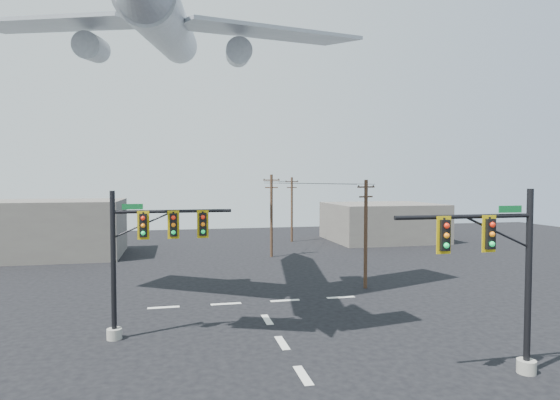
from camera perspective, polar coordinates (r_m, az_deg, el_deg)
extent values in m
plane|color=black|center=(20.90, 2.83, -20.59)|extent=(120.00, 120.00, 0.00)
cube|color=silver|center=(20.89, 2.83, -20.57)|extent=(0.40, 2.00, 0.01)
cube|color=silver|center=(24.51, 0.26, -17.01)|extent=(0.40, 2.00, 0.01)
cube|color=silver|center=(28.24, -1.58, -14.36)|extent=(0.40, 2.00, 0.01)
cube|color=silver|center=(31.63, -14.01, -12.58)|extent=(2.00, 0.40, 0.01)
cube|color=silver|center=(31.77, -6.61, -12.46)|extent=(2.00, 0.40, 0.01)
cube|color=silver|center=(32.40, 0.61, -12.14)|extent=(2.00, 0.40, 0.01)
cube|color=silver|center=(33.50, 7.43, -11.67)|extent=(2.00, 0.40, 0.01)
cylinder|color=gray|center=(23.46, 27.83, -17.51)|extent=(0.78, 0.78, 0.56)
cylinder|color=black|center=(22.50, 28.02, -8.78)|extent=(0.27, 0.27, 7.82)
cylinder|color=black|center=(20.28, 21.58, -1.89)|extent=(6.12, 0.18, 0.18)
cylinder|color=black|center=(21.23, 24.99, -3.58)|extent=(3.34, 0.09, 0.09)
cube|color=black|center=(20.80, 24.15, -3.78)|extent=(0.38, 0.34, 1.23)
cube|color=#C2A30B|center=(20.82, 24.11, -3.77)|extent=(0.61, 0.04, 1.51)
sphere|color=red|center=(20.61, 24.48, -2.75)|extent=(0.22, 0.22, 0.22)
sphere|color=orange|center=(20.65, 24.46, -3.83)|extent=(0.22, 0.22, 0.22)
sphere|color=#0DDE5B|center=(20.69, 24.44, -4.91)|extent=(0.22, 0.22, 0.22)
cube|color=black|center=(19.66, 19.36, -4.06)|extent=(0.38, 0.34, 1.23)
cube|color=#C2A30B|center=(19.68, 19.32, -4.05)|extent=(0.61, 0.04, 1.51)
sphere|color=red|center=(19.46, 19.67, -2.97)|extent=(0.22, 0.22, 0.22)
sphere|color=orange|center=(19.50, 19.65, -4.11)|extent=(0.22, 0.22, 0.22)
sphere|color=#0DDE5B|center=(19.54, 19.63, -5.25)|extent=(0.22, 0.22, 0.22)
cube|color=#0D5E27|center=(21.43, 26.25, -1.00)|extent=(1.06, 0.04, 0.29)
cylinder|color=gray|center=(26.38, -19.54, -15.13)|extent=(0.76, 0.76, 0.55)
cylinder|color=black|center=(25.54, -19.65, -7.52)|extent=(0.26, 0.26, 7.64)
cylinder|color=black|center=(25.02, -12.87, -1.35)|extent=(6.03, 0.17, 0.17)
cylinder|color=black|center=(25.13, -16.30, -2.87)|extent=(3.29, 0.09, 0.09)
cube|color=black|center=(24.97, -16.33, -2.98)|extent=(0.37, 0.33, 1.20)
cube|color=#C2A30B|center=(24.99, -16.33, -2.98)|extent=(0.60, 0.04, 1.47)
sphere|color=red|center=(24.75, -16.37, -2.14)|extent=(0.22, 0.22, 0.22)
sphere|color=orange|center=(24.78, -16.36, -3.02)|extent=(0.22, 0.22, 0.22)
sphere|color=#0DDE5B|center=(24.82, -16.35, -3.90)|extent=(0.22, 0.22, 0.22)
cube|color=black|center=(24.91, -12.86, -2.95)|extent=(0.37, 0.33, 1.20)
cube|color=#C2A30B|center=(24.93, -12.86, -2.95)|extent=(0.60, 0.04, 1.47)
sphere|color=red|center=(24.69, -12.87, -2.11)|extent=(0.22, 0.22, 0.22)
sphere|color=orange|center=(24.72, -12.86, -2.99)|extent=(0.22, 0.22, 0.22)
sphere|color=#0DDE5B|center=(24.76, -12.86, -3.87)|extent=(0.22, 0.22, 0.22)
cube|color=black|center=(24.94, -9.39, -2.92)|extent=(0.37, 0.33, 1.20)
cube|color=#C2A30B|center=(24.96, -9.39, -2.91)|extent=(0.60, 0.04, 1.47)
sphere|color=red|center=(24.72, -9.37, -2.08)|extent=(0.22, 0.22, 0.22)
sphere|color=orange|center=(24.76, -9.37, -2.96)|extent=(0.22, 0.22, 0.22)
sphere|color=#0DDE5B|center=(24.80, -9.36, -3.84)|extent=(0.22, 0.22, 0.22)
cube|color=#0D5E27|center=(25.03, -17.54, -0.78)|extent=(1.04, 0.04, 0.28)
cylinder|color=#4C3020|center=(35.83, 10.40, -4.12)|extent=(0.27, 0.27, 8.20)
cube|color=#4C3020|center=(35.60, 10.45, 1.57)|extent=(1.58, 0.66, 0.11)
cube|color=#4C3020|center=(35.61, 10.44, 0.39)|extent=(1.24, 0.54, 0.11)
cylinder|color=black|center=(35.10, 9.58, 1.71)|extent=(0.09, 0.09, 0.11)
cylinder|color=black|center=(35.60, 10.45, 1.71)|extent=(0.09, 0.09, 0.11)
cylinder|color=black|center=(36.09, 11.30, 1.72)|extent=(0.09, 0.09, 0.11)
cylinder|color=#4C3020|center=(49.51, -1.05, -1.94)|extent=(0.30, 0.30, 8.75)
cube|color=#4C3020|center=(49.37, -1.06, 2.44)|extent=(1.68, 0.80, 0.12)
cube|color=#4C3020|center=(49.37, -1.06, 1.53)|extent=(1.31, 0.65, 0.12)
cylinder|color=black|center=(49.53, -1.95, 2.56)|extent=(0.10, 0.10, 0.12)
cylinder|color=black|center=(49.37, -1.06, 2.56)|extent=(0.10, 0.10, 0.12)
cylinder|color=black|center=(49.21, -0.16, 2.56)|extent=(0.10, 0.10, 0.12)
cylinder|color=#4C3020|center=(61.77, 1.45, -1.17)|extent=(0.29, 0.29, 8.54)
cube|color=#4C3020|center=(61.65, 1.45, 2.25)|extent=(1.75, 0.13, 0.12)
cube|color=#4C3020|center=(61.66, 1.45, 1.53)|extent=(1.36, 0.13, 0.12)
cylinder|color=black|center=(61.46, 0.75, 2.35)|extent=(0.10, 0.10, 0.12)
cylinder|color=black|center=(61.65, 1.45, 2.34)|extent=(0.10, 0.10, 0.12)
cylinder|color=black|center=(61.85, 2.15, 2.34)|extent=(0.10, 0.10, 0.12)
cylinder|color=black|center=(42.07, 2.77, 2.02)|extent=(4.19, 15.61, 0.03)
cylinder|color=black|center=(55.33, -0.45, 2.29)|extent=(5.09, 11.47, 0.03)
cylinder|color=black|center=(42.49, 4.74, 2.02)|extent=(4.07, 15.61, 0.03)
cylinder|color=black|center=(55.67, 1.12, 2.29)|extent=(5.07, 11.47, 0.03)
cylinder|color=silver|center=(33.70, -13.64, 19.79)|extent=(4.78, 19.40, 5.89)
cone|color=silver|center=(45.15, -11.93, 17.64)|extent=(3.43, 4.89, 3.62)
cube|color=silver|center=(33.77, -25.95, 18.72)|extent=(12.69, 9.82, 0.88)
cube|color=silver|center=(32.33, -1.22, 19.73)|extent=(12.94, 8.09, 0.88)
cylinder|color=silver|center=(33.82, -21.97, 16.86)|extent=(1.99, 3.38, 2.14)
cylinder|color=silver|center=(32.82, -5.08, 17.48)|extent=(1.99, 3.38, 2.14)
cube|color=#646058|center=(55.83, -27.92, -3.15)|extent=(18.00, 10.00, 6.00)
cube|color=#646058|center=(64.75, 12.36, -2.62)|extent=(14.00, 12.00, 5.00)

